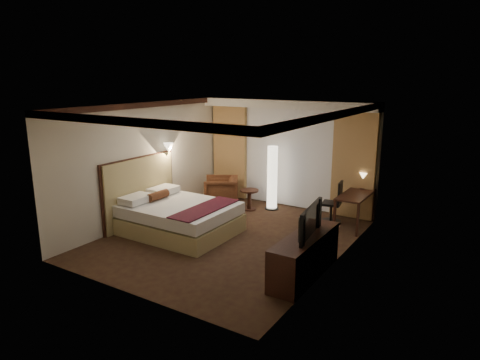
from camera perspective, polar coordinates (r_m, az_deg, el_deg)
The scene contains 21 objects.
floor at distance 8.91m, azimuth -1.38°, elevation -7.72°, with size 4.50×5.50×0.01m, color #311913.
ceiling at distance 8.32m, azimuth -1.49°, elevation 9.87°, with size 4.50×5.50×0.01m, color white.
back_wall at distance 10.87m, azimuth 6.61°, elevation 3.52°, with size 4.50×0.02×2.70m, color beige.
left_wall at distance 9.91m, azimuth -12.36°, elevation 2.30°, with size 0.02×5.50×2.70m, color beige.
right_wall at distance 7.54m, azimuth 12.98°, elevation -1.29°, with size 0.02×5.50×2.70m, color beige.
crown_molding at distance 8.32m, azimuth -1.48°, elevation 9.46°, with size 4.50×5.50×0.12m, color black, non-canonical shape.
soffit at distance 10.49m, azimuth 6.20°, elevation 10.05°, with size 4.50×0.50×0.20m, color white.
curtain_sheer at distance 10.81m, azimuth 6.41°, elevation 2.93°, with size 2.48×0.04×2.45m, color silver.
curtain_left_drape at distance 11.59m, azimuth -1.32°, elevation 3.74°, with size 1.00×0.14×2.45m, color tan.
curtain_right_drape at distance 10.15m, azimuth 14.93°, elevation 1.85°, with size 1.00×0.14×2.45m, color tan.
wall_sconce at distance 10.17m, azimuth -9.50°, elevation 4.27°, with size 0.24×0.24×0.24m, color white, non-canonical shape.
bed at distance 9.19m, azimuth -8.01°, elevation -5.01°, with size 2.24×1.75×0.65m, color white, non-canonical shape.
headboard at distance 9.81m, azimuth -13.15°, elevation -1.46°, with size 0.12×2.05×1.50m, color tan, non-canonical shape.
armchair at distance 10.90m, azimuth -2.53°, elevation -1.38°, with size 0.82×0.77×0.84m, color #452614.
side_table at distance 10.66m, azimuth 1.25°, elevation -2.64°, with size 0.47×0.47×0.51m, color black, non-canonical shape.
floor_lamp at distance 10.60m, azimuth 4.32°, elevation 0.29°, with size 0.34×0.34×1.61m, color white, non-canonical shape.
desk at distance 9.79m, azimuth 15.04°, elevation -3.89°, with size 0.55×1.28×0.75m, color black, non-canonical shape.
desk_lamp at distance 10.10m, azimuth 16.07°, elevation -0.21°, with size 0.18×0.18×0.34m, color #FFD899, non-canonical shape.
office_chair at distance 9.87m, azimuth 12.10°, elevation -2.88°, with size 0.47×0.47×0.98m, color black, non-canonical shape.
dresser at distance 7.27m, azimuth 8.63°, elevation -9.96°, with size 0.50×1.83×0.71m, color black, non-canonical shape.
television at distance 7.04m, azimuth 8.60°, elevation -4.87°, with size 1.11×0.64×0.15m, color black.
Camera 1 is at (4.59, -6.91, 3.26)m, focal length 32.00 mm.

